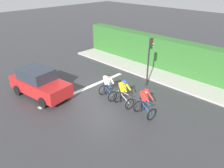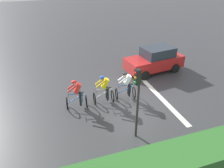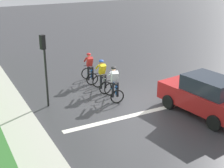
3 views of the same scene
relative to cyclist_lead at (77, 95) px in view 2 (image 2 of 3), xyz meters
The scene contains 7 objects.
ground_plane 3.42m from the cyclist_lead, 86.84° to the right, with size 80.00×80.00×0.00m, color #333335.
road_marking_stop_line 4.81m from the cyclist_lead, 87.79° to the right, with size 7.00×0.30×0.01m, color silver.
cyclist_lead is the anchor object (origin of this frame).
cyclist_second 1.50m from the cyclist_lead, 89.08° to the right, with size 0.77×1.14×1.66m.
cyclist_mid 2.80m from the cyclist_lead, 89.31° to the right, with size 0.86×1.18×1.66m.
car_red 6.67m from the cyclist_lead, 65.47° to the right, with size 2.29×4.29×1.76m.
traffic_light_near_crossing 3.91m from the cyclist_lead, 146.94° to the right, with size 0.25×0.31×3.34m.
Camera 2 is at (-10.15, 4.75, 6.92)m, focal length 35.64 mm.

